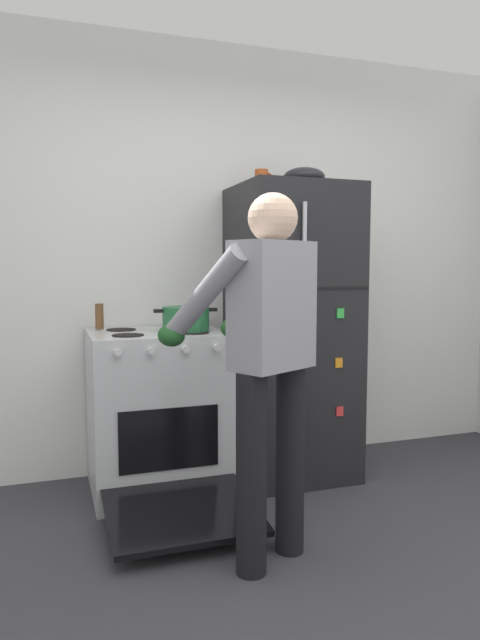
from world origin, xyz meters
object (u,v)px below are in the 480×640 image
person_cook (265,345)px  mixing_bowl (304,177)px  refrigerator (291,332)px  red_pot (186,319)px  coffee_mug (262,178)px  stove_range (158,413)px  pepper_mill (99,316)px

person_cook → mixing_bowl: 1.44m
person_cook → refrigerator: bearing=60.2°
red_pot → person_cook: bearing=-81.7°
coffee_mug → mixing_bowl: bearing=-11.0°
refrigerator → red_pot: refrigerator is taller
stove_range → red_pot: red_pot is taller
stove_range → red_pot: 0.57m
red_pot → pepper_mill: pepper_mill is taller
stove_range → person_cook: size_ratio=0.77×
person_cook → red_pot: bearing=98.3°
refrigerator → stove_range: bearing=-178.8°
red_pot → pepper_mill: bearing=151.5°
person_cook → coffee_mug: bearing=69.8°
coffee_mug → mixing_bowl: size_ratio=0.44×
stove_range → person_cook: (0.29, -0.94, 0.51)m
red_pot → mixing_bowl: (0.76, 0.05, 0.84)m
coffee_mug → person_cook: bearing=-110.2°
stove_range → coffee_mug: (0.66, 0.07, 1.38)m
red_pot → coffee_mug: coffee_mug is taller
mixing_bowl → pepper_mill: bearing=170.7°
person_cook → red_pot: (-0.13, 0.90, 0.04)m
person_cook → red_pot: size_ratio=4.36×
refrigerator → pepper_mill: (-1.14, 0.20, 0.11)m
stove_range → red_pot: (0.16, -0.03, 0.55)m
person_cook → coffee_mug: (0.37, 1.00, 0.87)m
refrigerator → red_pot: (-0.68, -0.05, 0.11)m
refrigerator → mixing_bowl: (0.08, 0.00, 0.95)m
person_cook → mixing_bowl: size_ratio=6.35×
person_cook → red_pot: 0.91m
refrigerator → stove_range: size_ratio=1.45×
red_pot → coffee_mug: (0.50, 0.10, 0.83)m
person_cook → pepper_mill: (-0.59, 1.15, 0.05)m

